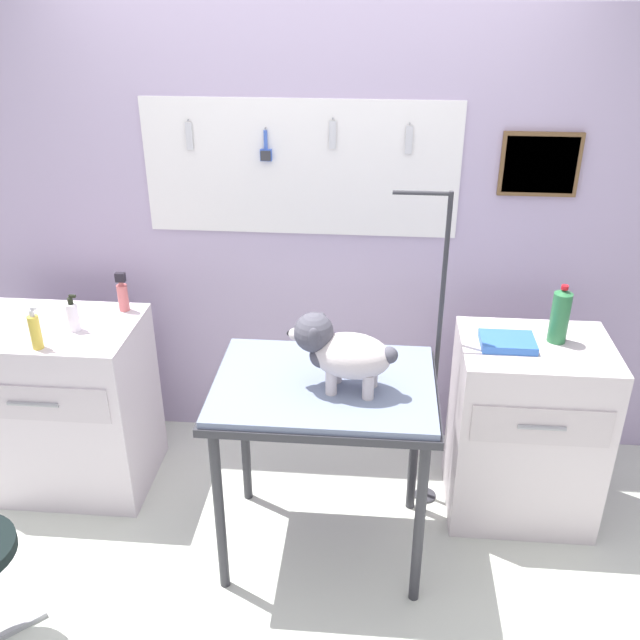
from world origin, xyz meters
TOP-DOWN VIEW (x-y plane):
  - ground at (0.00, 0.00)m, footprint 4.40×4.00m
  - rear_wall_panel at (0.00, 1.28)m, footprint 4.00×0.11m
  - grooming_table at (0.15, 0.35)m, footprint 0.94×0.69m
  - grooming_arm at (0.63, 0.71)m, footprint 0.30×0.11m
  - dog at (0.22, 0.30)m, footprint 0.45×0.25m
  - counter_left at (-1.18, 0.71)m, footprint 0.80×0.58m
  - cabinet_right at (1.08, 0.69)m, footprint 0.68×0.54m
  - detangler_spray at (-1.14, 0.49)m, footprint 0.05×0.05m
  - shampoo_bottle at (-1.05, 0.68)m, footprint 0.06×0.06m
  - spray_bottle_tall at (-0.89, 0.90)m, footprint 0.05×0.05m
  - soda_bottle at (1.17, 0.74)m, footprint 0.08×0.08m
  - supply_tray at (0.94, 0.68)m, footprint 0.24×0.18m

SIDE VIEW (x-z plane):
  - ground at x=0.00m, z-range -0.04..0.00m
  - counter_left at x=-1.18m, z-range 0.00..0.91m
  - cabinet_right at x=1.08m, z-range 0.00..0.92m
  - grooming_arm at x=0.63m, z-range -0.05..1.55m
  - grooming_table at x=0.15m, z-range 0.35..1.25m
  - supply_tray at x=0.94m, z-range 0.92..0.95m
  - shampoo_bottle at x=-1.05m, z-range 0.89..1.07m
  - detangler_spray at x=-1.14m, z-range 0.89..1.09m
  - spray_bottle_tall at x=-0.89m, z-range 0.89..1.09m
  - soda_bottle at x=1.17m, z-range 0.91..1.18m
  - dog at x=0.22m, z-range 0.90..1.23m
  - rear_wall_panel at x=0.00m, z-range 0.01..2.31m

